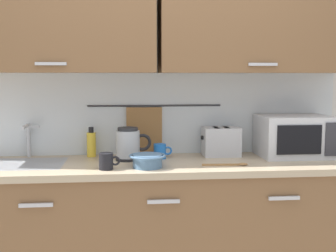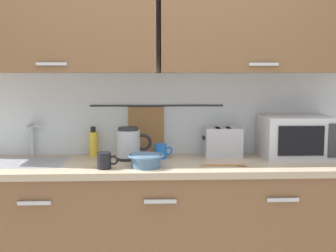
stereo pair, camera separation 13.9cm
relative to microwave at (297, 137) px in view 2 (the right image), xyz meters
The scene contains 11 objects.
counter_unit 1.09m from the microwave, behind, with size 2.53×0.64×0.90m.
back_wall_assembly 1.04m from the microwave, behind, with size 3.70×0.41×2.50m.
sink_faucet 1.75m from the microwave, behind, with size 0.09×0.17×0.22m.
microwave is the anchor object (origin of this frame).
electric_kettle 1.09m from the microwave, behind, with size 0.23×0.16×0.21m.
dish_soap_bottle 1.34m from the microwave, behind, with size 0.06×0.06×0.20m.
mug_near_sink 1.26m from the microwave, 166.34° to the right, with size 0.12×0.08×0.09m.
mixing_bowl 1.02m from the microwave, 164.93° to the right, with size 0.21×0.21×0.08m.
toaster 0.48m from the microwave, behind, with size 0.26×0.17×0.19m.
mug_by_kettle 0.89m from the microwave, behind, with size 0.12×0.08×0.09m.
wooden_spoon 0.57m from the microwave, 152.51° to the right, with size 0.28×0.04×0.01m.
Camera 2 is at (-0.06, -2.31, 1.42)m, focal length 45.82 mm.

